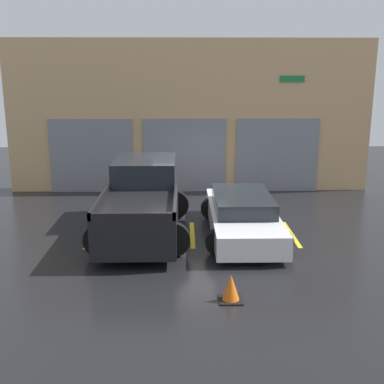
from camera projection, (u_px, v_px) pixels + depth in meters
name	position (u px, v px, depth m)	size (l,w,h in m)	color
ground_plane	(191.00, 213.00, 15.36)	(28.00, 28.00, 0.00)	black
shophouse_building	(189.00, 118.00, 17.89)	(13.43, 0.68, 5.57)	tan
pickup_truck	(143.00, 201.00, 13.40)	(2.60, 5.10, 1.90)	black
sedan_white	(242.00, 215.00, 13.28)	(2.19, 4.79, 1.13)	white
parking_stripe_far_left	(93.00, 235.00, 13.31)	(0.12, 2.20, 0.01)	gold
parking_stripe_left	(192.00, 235.00, 13.36)	(0.12, 2.20, 0.01)	gold
parking_stripe_centre	(291.00, 234.00, 13.41)	(0.12, 2.20, 0.01)	gold
traffic_cone	(231.00, 289.00, 9.47)	(0.47, 0.47, 0.55)	black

